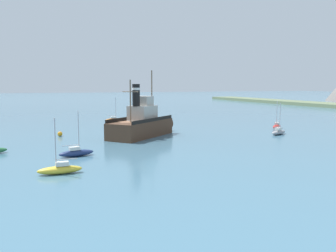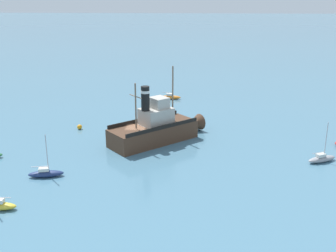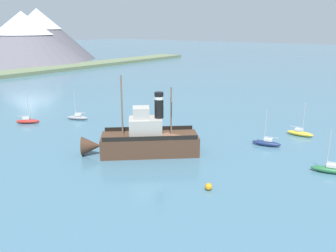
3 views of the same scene
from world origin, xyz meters
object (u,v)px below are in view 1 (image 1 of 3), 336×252
object	(u,v)px
sailboat_red	(277,126)
sailboat_navy	(76,152)
mooring_buoy	(60,134)
sailboat_orange	(114,119)
sailboat_yellow	(60,169)
sailboat_grey	(279,132)
old_tugboat	(143,124)

from	to	relation	value
sailboat_red	sailboat_navy	bearing A→B (deg)	-71.35
sailboat_red	mooring_buoy	size ratio (longest dim) A/B	6.78
mooring_buoy	sailboat_orange	bearing A→B (deg)	145.57
sailboat_navy	sailboat_orange	distance (m)	36.53
sailboat_red	sailboat_yellow	bearing A→B (deg)	-63.15
sailboat_navy	sailboat_yellow	bearing A→B (deg)	-17.43
sailboat_orange	sailboat_yellow	xyz separation A→B (m)	(41.72, -14.37, 0.00)
sailboat_grey	sailboat_red	distance (m)	8.01
old_tugboat	sailboat_navy	xyz separation A→B (m)	(11.91, -11.29, -1.40)
sailboat_red	sailboat_navy	distance (m)	38.13
old_tugboat	sailboat_red	xyz separation A→B (m)	(-0.29, 24.84, -1.40)
old_tugboat	sailboat_grey	world-z (taller)	old_tugboat
sailboat_navy	sailboat_yellow	world-z (taller)	same
sailboat_grey	sailboat_navy	xyz separation A→B (m)	(5.76, -31.36, 0.00)
sailboat_red	mooring_buoy	distance (m)	36.74
sailboat_orange	sailboat_yellow	world-z (taller)	same
old_tugboat	mooring_buoy	size ratio (longest dim) A/B	18.09
old_tugboat	sailboat_navy	world-z (taller)	old_tugboat
sailboat_grey	sailboat_red	size ratio (longest dim) A/B	1.00
old_tugboat	sailboat_orange	xyz separation A→B (m)	(-22.56, 0.80, -1.40)
sailboat_navy	sailboat_orange	size ratio (longest dim) A/B	1.00
sailboat_grey	sailboat_navy	distance (m)	31.89
sailboat_red	sailboat_orange	distance (m)	32.78
old_tugboat	sailboat_navy	bearing A→B (deg)	-43.49
sailboat_orange	sailboat_grey	bearing A→B (deg)	33.87
old_tugboat	sailboat_red	bearing A→B (deg)	90.66
sailboat_red	sailboat_navy	world-z (taller)	same
sailboat_orange	mooring_buoy	distance (m)	22.07
sailboat_orange	old_tugboat	bearing A→B (deg)	-2.02
old_tugboat	sailboat_grey	size ratio (longest dim) A/B	2.67
old_tugboat	sailboat_orange	world-z (taller)	old_tugboat
mooring_buoy	old_tugboat	bearing A→B (deg)	69.52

